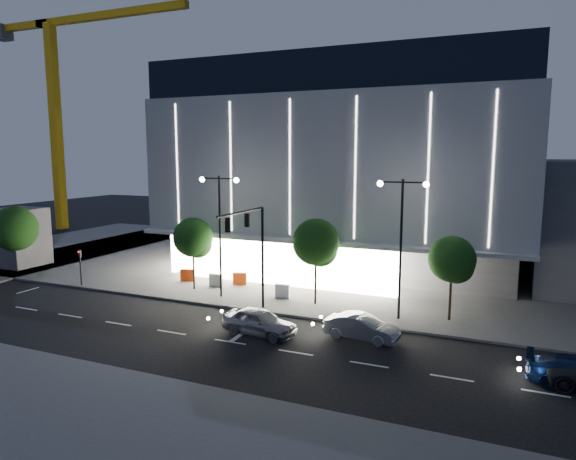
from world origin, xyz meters
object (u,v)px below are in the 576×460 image
at_px(tree_mid, 316,245).
at_px(barrier_a, 187,275).
at_px(traffic_mast, 253,240).
at_px(car_second, 362,327).
at_px(barrier_c, 240,279).
at_px(tree_left, 193,240).
at_px(car_lead, 259,322).
at_px(street_lamp_west, 220,218).
at_px(barrier_b, 216,280).
at_px(tree_right, 452,262).
at_px(ped_signal_far, 80,264).
at_px(street_lamp_east, 401,228).
at_px(barrier_d, 283,291).
at_px(tower_crane, 59,80).

height_order(tree_mid, barrier_a, tree_mid).
bearing_deg(tree_mid, traffic_mast, -129.42).
height_order(car_second, barrier_c, car_second).
bearing_deg(car_second, tree_mid, 48.41).
height_order(tree_left, car_lead, tree_left).
bearing_deg(barrier_c, street_lamp_west, -104.08).
height_order(car_lead, barrier_b, car_lead).
bearing_deg(car_lead, tree_mid, -0.97).
relative_size(traffic_mast, tree_mid, 1.15).
distance_m(tree_left, tree_right, 19.00).
relative_size(traffic_mast, ped_signal_far, 2.36).
height_order(street_lamp_east, ped_signal_far, street_lamp_east).
bearing_deg(street_lamp_east, car_lead, -140.36).
distance_m(traffic_mast, street_lamp_east, 9.43).
bearing_deg(car_lead, barrier_a, 59.15).
bearing_deg(barrier_c, barrier_d, -43.46).
height_order(tree_left, barrier_c, tree_left).
bearing_deg(barrier_c, tree_left, -156.50).
distance_m(ped_signal_far, tree_mid, 19.35).
distance_m(street_lamp_east, ped_signal_far, 25.37).
relative_size(tree_mid, tree_right, 1.12).
relative_size(barrier_b, barrier_c, 1.00).
bearing_deg(barrier_b, tree_mid, -10.28).
relative_size(street_lamp_west, barrier_b, 8.18).
bearing_deg(traffic_mast, tree_mid, 50.58).
distance_m(ped_signal_far, tree_right, 28.21).
bearing_deg(tower_crane, car_lead, -32.33).
distance_m(street_lamp_west, tree_mid, 7.28).
bearing_deg(tower_crane, tree_mid, -25.02).
relative_size(street_lamp_west, tree_left, 1.57).
relative_size(ped_signal_far, tree_left, 0.52).
xyz_separation_m(street_lamp_east, barrier_c, (-13.35, 3.49, -5.31)).
height_order(tree_right, car_lead, tree_right).
xyz_separation_m(tower_crane, car_lead, (43.92, -27.80, -19.72)).
distance_m(tree_mid, barrier_c, 8.61).
xyz_separation_m(tree_mid, tree_right, (9.00, -0.00, -0.45)).
bearing_deg(tower_crane, tree_right, -21.25).
bearing_deg(tree_left, tree_mid, 0.00).
relative_size(car_second, barrier_c, 3.91).
distance_m(tower_crane, tree_right, 60.22).
relative_size(traffic_mast, street_lamp_east, 0.79).
bearing_deg(barrier_b, tower_crane, 149.63).
xyz_separation_m(ped_signal_far, barrier_b, (10.12, 3.85, -1.24)).
height_order(barrier_c, barrier_d, same).
height_order(traffic_mast, tree_mid, traffic_mast).
relative_size(car_lead, barrier_c, 4.17).
bearing_deg(barrier_a, barrier_d, -25.32).
height_order(car_lead, car_second, car_lead).
xyz_separation_m(traffic_mast, street_lamp_east, (9.00, 2.66, 0.93)).
xyz_separation_m(ped_signal_far, tower_crane, (-25.92, 23.50, 18.62)).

